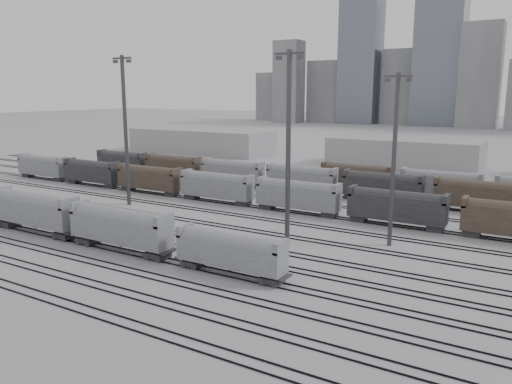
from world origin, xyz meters
The scene contains 15 objects.
ground centered at (0.00, 0.00, 0.00)m, with size 900.00×900.00×0.00m, color #B5B5BA.
tracks centered at (0.00, 17.50, 0.08)m, with size 220.00×71.50×0.16m.
hopper_car_a centered at (-19.99, 1.00, 3.61)m, with size 16.34×3.25×5.84m.
hopper_car_b centered at (-2.49, 1.00, 3.48)m, with size 15.73×3.13×5.63m.
hopper_car_c centered at (14.68, 1.00, 2.99)m, with size 13.55×2.69×4.85m.
light_mast_b centered at (-21.67, 21.75, 14.27)m, with size 4.30×0.69×26.89m.
light_mast_c centered at (14.24, 15.94, 13.76)m, with size 4.15×0.66×25.94m.
light_mast_d centered at (27.06, 21.39, 12.16)m, with size 3.67×0.59×22.93m.
bg_string_near centered at (8.00, 32.00, 2.80)m, with size 151.00×3.00×5.60m.
bg_string_mid centered at (18.00, 48.00, 2.80)m, with size 151.00×3.00×5.60m.
bg_string_far centered at (35.50, 56.00, 2.80)m, with size 66.00×3.00×5.60m.
warehouse_left centered at (-60.00, 95.00, 4.00)m, with size 50.00×18.00×8.00m, color gray.
warehouse_mid centered at (10.00, 95.00, 4.00)m, with size 40.00×18.00×8.00m, color gray.
skyline centered at (10.84, 280.00, 34.73)m, with size 316.00×22.40×95.00m.
crane_left centered at (-28.74, 305.00, 57.39)m, with size 42.00×1.80×100.00m.
Camera 1 is at (44.71, -43.86, 20.41)m, focal length 35.00 mm.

